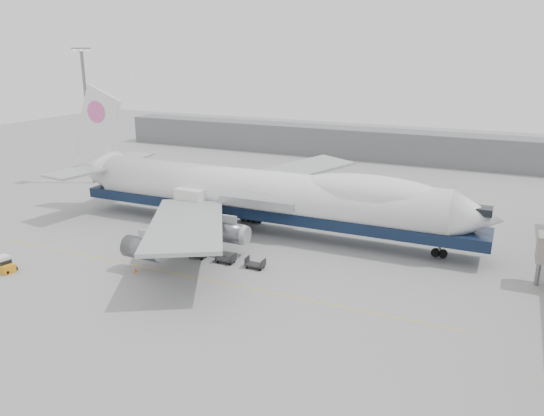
% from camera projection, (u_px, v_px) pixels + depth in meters
% --- Properties ---
extents(ground, '(260.00, 260.00, 0.00)m').
position_uv_depth(ground, '(219.00, 259.00, 66.34)').
color(ground, gray).
rests_on(ground, ground).
extents(apron_line, '(60.00, 0.15, 0.01)m').
position_uv_depth(apron_line, '(193.00, 277.00, 61.11)').
color(apron_line, gold).
rests_on(apron_line, ground).
extents(hangar, '(110.00, 8.00, 7.00)m').
position_uv_depth(hangar, '(326.00, 141.00, 130.29)').
color(hangar, slate).
rests_on(hangar, ground).
extents(floodlight_mast, '(2.40, 2.40, 25.43)m').
position_uv_depth(floodlight_mast, '(87.00, 109.00, 99.80)').
color(floodlight_mast, slate).
rests_on(floodlight_mast, ground).
extents(airliner, '(67.00, 55.30, 19.98)m').
position_uv_depth(airliner, '(264.00, 193.00, 74.92)').
color(airliner, white).
rests_on(airliner, ground).
extents(catering_truck, '(4.83, 3.48, 6.03)m').
position_uv_depth(catering_truck, '(192.00, 206.00, 76.49)').
color(catering_truck, '#161C44').
rests_on(catering_truck, ground).
extents(baggage_tug, '(2.83, 1.90, 1.90)m').
position_uv_depth(baggage_tug, '(4.00, 265.00, 62.41)').
color(baggage_tug, orange).
rests_on(baggage_tug, ground).
extents(traffic_cone, '(0.38, 0.38, 0.57)m').
position_uv_depth(traffic_cone, '(135.00, 270.00, 62.36)').
color(traffic_cone, '#FF590D').
rests_on(traffic_cone, ground).
extents(dolly_0, '(2.30, 1.35, 1.30)m').
position_uv_depth(dolly_0, '(146.00, 244.00, 69.76)').
color(dolly_0, '#2D2D30').
rests_on(dolly_0, ground).
extents(dolly_1, '(2.30, 1.35, 1.30)m').
position_uv_depth(dolly_1, '(171.00, 249.00, 68.16)').
color(dolly_1, '#2D2D30').
rests_on(dolly_1, ground).
extents(dolly_2, '(2.30, 1.35, 1.30)m').
position_uv_depth(dolly_2, '(198.00, 254.00, 66.57)').
color(dolly_2, '#2D2D30').
rests_on(dolly_2, ground).
extents(dolly_3, '(2.30, 1.35, 1.30)m').
position_uv_depth(dolly_3, '(226.00, 259.00, 64.97)').
color(dolly_3, '#2D2D30').
rests_on(dolly_3, ground).
extents(dolly_4, '(2.30, 1.35, 1.30)m').
position_uv_depth(dolly_4, '(255.00, 264.00, 63.38)').
color(dolly_4, '#2D2D30').
rests_on(dolly_4, ground).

